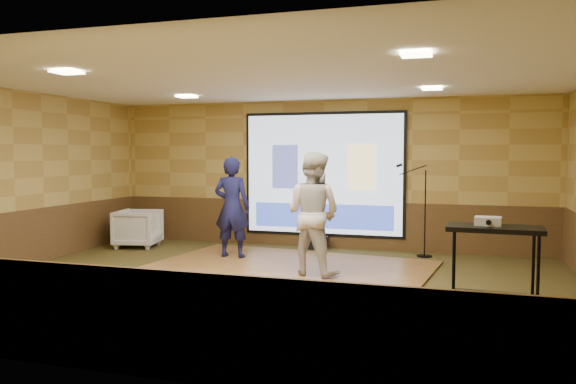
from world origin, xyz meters
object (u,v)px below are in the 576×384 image
(av_table, at_px, (494,252))
(duffel_bag, at_px, (318,243))
(dance_floor, at_px, (283,270))
(banquet_chair, at_px, (138,228))
(projector_screen, at_px, (323,176))
(player_right, at_px, (313,213))
(mic_stand, at_px, (422,230))
(player_left, at_px, (232,207))
(projector, at_px, (488,221))

(av_table, height_order, duffel_bag, av_table)
(dance_floor, distance_m, banquet_chair, 3.82)
(projector_screen, bearing_deg, duffel_bag, -106.93)
(projector_screen, bearing_deg, player_right, -79.69)
(player_right, relative_size, mic_stand, 1.10)
(player_left, distance_m, duffel_bag, 2.10)
(projector_screen, bearing_deg, mic_stand, -12.07)
(dance_floor, height_order, player_left, player_left)
(player_right, distance_m, banquet_chair, 4.45)
(projector, height_order, duffel_bag, projector)
(dance_floor, xyz_separation_m, duffel_bag, (0.02, 2.22, 0.11))
(projector, height_order, mic_stand, mic_stand)
(av_table, xyz_separation_m, banquet_chair, (-6.70, 3.24, -0.41))
(dance_floor, bearing_deg, banquet_chair, 159.32)
(player_right, bearing_deg, player_left, -12.11)
(av_table, height_order, projector, projector)
(av_table, height_order, banquet_chair, av_table)
(av_table, bearing_deg, banquet_chair, 154.16)
(banquet_chair, bearing_deg, player_right, -122.90)
(player_left, relative_size, duffel_bag, 4.43)
(player_left, distance_m, av_table, 5.10)
(projector, bearing_deg, mic_stand, 109.70)
(player_left, xyz_separation_m, projector, (4.28, -2.59, 0.20))
(player_left, bearing_deg, dance_floor, 146.58)
(banquet_chair, height_order, duffel_bag, banquet_chair)
(projector_screen, xyz_separation_m, duffel_bag, (-0.06, -0.19, -1.35))
(mic_stand, bearing_deg, banquet_chair, -152.52)
(player_left, bearing_deg, player_right, 149.25)
(av_table, bearing_deg, mic_stand, 105.32)
(projector, bearing_deg, banquet_chair, 159.48)
(dance_floor, relative_size, banquet_chair, 5.38)
(player_left, height_order, duffel_bag, player_left)
(av_table, bearing_deg, player_right, 147.09)
(player_left, relative_size, mic_stand, 1.05)
(projector_screen, relative_size, dance_floor, 0.72)
(player_left, xyz_separation_m, player_right, (1.78, -0.97, 0.04))
(player_right, relative_size, duffel_bag, 4.63)
(duffel_bag, bearing_deg, player_left, -129.93)
(player_right, relative_size, av_table, 1.74)
(projector_screen, height_order, av_table, projector_screen)
(projector_screen, distance_m, player_right, 2.72)
(mic_stand, xyz_separation_m, duffel_bag, (-2.05, 0.24, -0.36))
(player_right, xyz_separation_m, av_table, (2.58, -1.67, -0.19))
(player_left, bearing_deg, projector, 146.66)
(player_right, xyz_separation_m, mic_stand, (1.52, 2.21, -0.50))
(projector_screen, xyz_separation_m, dance_floor, (-0.08, -2.41, -1.46))
(player_right, height_order, av_table, player_right)
(dance_floor, height_order, player_right, player_right)
(projector_screen, height_order, banquet_chair, projector_screen)
(av_table, relative_size, projector, 3.79)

